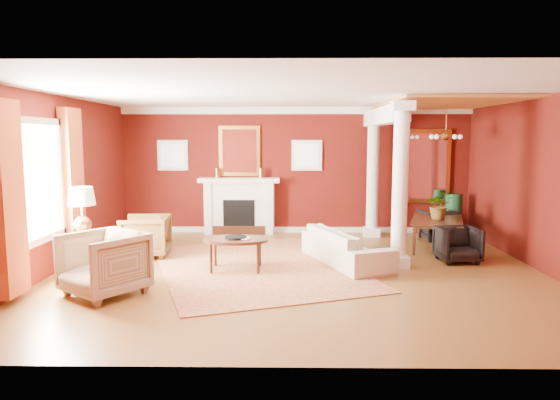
{
  "coord_description": "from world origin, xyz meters",
  "views": [
    {
      "loc": [
        -0.2,
        -8.06,
        2.19
      ],
      "look_at": [
        -0.32,
        0.33,
        1.15
      ],
      "focal_mm": 32.0,
      "sensor_mm": 36.0,
      "label": 1
    }
  ],
  "objects_px": {
    "armchair_leopard": "(145,234)",
    "sofa": "(346,240)",
    "side_table": "(83,217)",
    "coffee_table": "(236,241)",
    "dining_table": "(439,225)",
    "armchair_stripe": "(104,261)"
  },
  "relations": [
    {
      "from": "armchair_leopard",
      "to": "sofa",
      "type": "bearing_deg",
      "value": 78.67
    },
    {
      "from": "armchair_leopard",
      "to": "side_table",
      "type": "bearing_deg",
      "value": -28.79
    },
    {
      "from": "coffee_table",
      "to": "dining_table",
      "type": "relative_size",
      "value": 0.64
    },
    {
      "from": "sofa",
      "to": "armchair_stripe",
      "type": "height_order",
      "value": "armchair_stripe"
    },
    {
      "from": "sofa",
      "to": "armchair_leopard",
      "type": "xyz_separation_m",
      "value": [
        -3.67,
        0.46,
        0.02
      ]
    },
    {
      "from": "armchair_stripe",
      "to": "dining_table",
      "type": "relative_size",
      "value": 0.58
    },
    {
      "from": "sofa",
      "to": "armchair_leopard",
      "type": "relative_size",
      "value": 2.45
    },
    {
      "from": "armchair_leopard",
      "to": "dining_table",
      "type": "height_order",
      "value": "dining_table"
    },
    {
      "from": "side_table",
      "to": "dining_table",
      "type": "relative_size",
      "value": 0.84
    },
    {
      "from": "coffee_table",
      "to": "side_table",
      "type": "xyz_separation_m",
      "value": [
        -2.39,
        -0.34,
        0.45
      ]
    },
    {
      "from": "dining_table",
      "to": "sofa",
      "type": "bearing_deg",
      "value": 139.03
    },
    {
      "from": "coffee_table",
      "to": "dining_table",
      "type": "bearing_deg",
      "value": 24.26
    },
    {
      "from": "side_table",
      "to": "dining_table",
      "type": "height_order",
      "value": "side_table"
    },
    {
      "from": "sofa",
      "to": "side_table",
      "type": "distance_m",
      "value": 4.4
    },
    {
      "from": "sofa",
      "to": "dining_table",
      "type": "height_order",
      "value": "dining_table"
    },
    {
      "from": "coffee_table",
      "to": "side_table",
      "type": "height_order",
      "value": "side_table"
    },
    {
      "from": "armchair_leopard",
      "to": "coffee_table",
      "type": "relative_size",
      "value": 0.78
    },
    {
      "from": "sofa",
      "to": "side_table",
      "type": "height_order",
      "value": "side_table"
    },
    {
      "from": "coffee_table",
      "to": "dining_table",
      "type": "height_order",
      "value": "dining_table"
    },
    {
      "from": "side_table",
      "to": "coffee_table",
      "type": "bearing_deg",
      "value": 8.19
    },
    {
      "from": "side_table",
      "to": "dining_table",
      "type": "bearing_deg",
      "value": 18.45
    },
    {
      "from": "side_table",
      "to": "sofa",
      "type": "bearing_deg",
      "value": 11.46
    }
  ]
}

